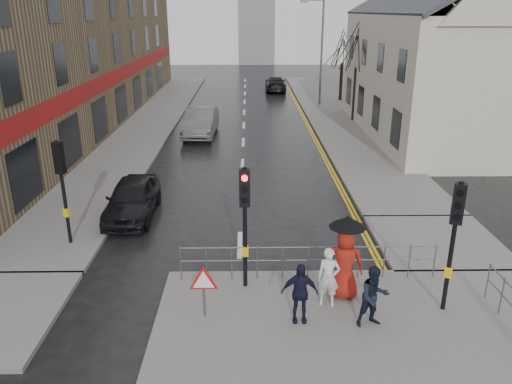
{
  "coord_description": "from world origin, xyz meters",
  "views": [
    {
      "loc": [
        0.3,
        -11.76,
        7.25
      ],
      "look_at": [
        0.53,
        3.02,
        1.84
      ],
      "focal_mm": 35.0,
      "sensor_mm": 36.0,
      "label": 1
    }
  ],
  "objects_px": {
    "pedestrian_b": "(374,297)",
    "car_parked": "(132,198)",
    "pedestrian_a": "(328,277)",
    "pedestrian_d": "(300,293)",
    "car_mid": "(201,122)",
    "pedestrian_with_umbrella": "(346,256)"
  },
  "relations": [
    {
      "from": "pedestrian_d",
      "to": "car_mid",
      "type": "xyz_separation_m",
      "value": [
        -4.1,
        19.65,
        -0.08
      ]
    },
    {
      "from": "pedestrian_a",
      "to": "pedestrian_d",
      "type": "distance_m",
      "value": 1.07
    },
    {
      "from": "pedestrian_with_umbrella",
      "to": "car_parked",
      "type": "xyz_separation_m",
      "value": [
        -6.78,
        5.88,
        -0.62
      ]
    },
    {
      "from": "pedestrian_with_umbrella",
      "to": "pedestrian_d",
      "type": "xyz_separation_m",
      "value": [
        -1.27,
        -1.07,
        -0.42
      ]
    },
    {
      "from": "pedestrian_d",
      "to": "car_mid",
      "type": "distance_m",
      "value": 20.08
    },
    {
      "from": "pedestrian_b",
      "to": "car_mid",
      "type": "bearing_deg",
      "value": 94.37
    },
    {
      "from": "pedestrian_a",
      "to": "pedestrian_d",
      "type": "relative_size",
      "value": 1.02
    },
    {
      "from": "pedestrian_a",
      "to": "pedestrian_with_umbrella",
      "type": "height_order",
      "value": "pedestrian_with_umbrella"
    },
    {
      "from": "car_parked",
      "to": "pedestrian_a",
      "type": "bearing_deg",
      "value": -45.35
    },
    {
      "from": "pedestrian_with_umbrella",
      "to": "car_mid",
      "type": "height_order",
      "value": "pedestrian_with_umbrella"
    },
    {
      "from": "pedestrian_with_umbrella",
      "to": "pedestrian_a",
      "type": "bearing_deg",
      "value": -142.26
    },
    {
      "from": "pedestrian_d",
      "to": "pedestrian_b",
      "type": "bearing_deg",
      "value": -5.61
    },
    {
      "from": "pedestrian_b",
      "to": "car_parked",
      "type": "xyz_separation_m",
      "value": [
        -7.23,
        7.16,
        -0.2
      ]
    },
    {
      "from": "pedestrian_a",
      "to": "pedestrian_b",
      "type": "height_order",
      "value": "pedestrian_a"
    },
    {
      "from": "pedestrian_b",
      "to": "pedestrian_a",
      "type": "bearing_deg",
      "value": 123.75
    },
    {
      "from": "pedestrian_b",
      "to": "car_mid",
      "type": "relative_size",
      "value": 0.31
    },
    {
      "from": "pedestrian_b",
      "to": "pedestrian_d",
      "type": "relative_size",
      "value": 1.01
    },
    {
      "from": "pedestrian_b",
      "to": "pedestrian_with_umbrella",
      "type": "xyz_separation_m",
      "value": [
        -0.46,
        1.28,
        0.42
      ]
    },
    {
      "from": "pedestrian_a",
      "to": "pedestrian_b",
      "type": "xyz_separation_m",
      "value": [
        0.93,
        -0.91,
        -0.01
      ]
    },
    {
      "from": "pedestrian_a",
      "to": "car_mid",
      "type": "bearing_deg",
      "value": 113.16
    },
    {
      "from": "pedestrian_b",
      "to": "car_parked",
      "type": "height_order",
      "value": "pedestrian_b"
    },
    {
      "from": "pedestrian_d",
      "to": "car_mid",
      "type": "height_order",
      "value": "pedestrian_d"
    }
  ]
}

